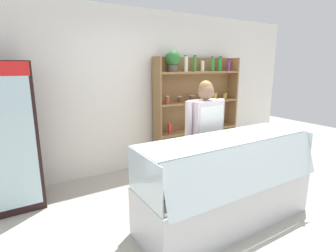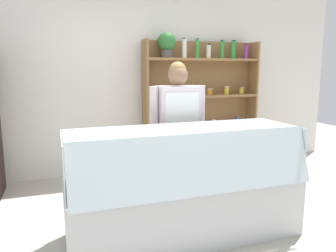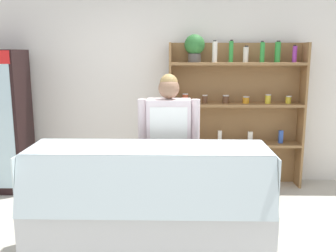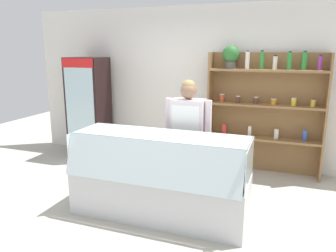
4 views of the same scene
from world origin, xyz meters
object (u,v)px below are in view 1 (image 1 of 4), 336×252
object	(u,v)px
drinks_fridge	(8,138)
shop_clerk	(205,131)
deli_display_case	(225,197)
shelving_unit	(194,100)

from	to	relation	value
drinks_fridge	shop_clerk	distance (m)	2.47
drinks_fridge	deli_display_case	xyz separation A→B (m)	(2.06, -1.68, -0.61)
shop_clerk	shelving_unit	bearing A→B (deg)	58.50
drinks_fridge	shelving_unit	world-z (taller)	shelving_unit
deli_display_case	shop_clerk	distance (m)	0.89
drinks_fridge	shelving_unit	xyz separation A→B (m)	(3.04, 0.25, 0.23)
shelving_unit	shop_clerk	distance (m)	1.57
shelving_unit	deli_display_case	size ratio (longest dim) A/B	0.97
drinks_fridge	deli_display_case	world-z (taller)	drinks_fridge
drinks_fridge	shelving_unit	size ratio (longest dim) A/B	0.90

